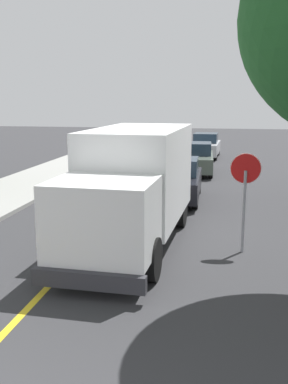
% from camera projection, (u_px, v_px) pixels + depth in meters
% --- Properties ---
extents(centre_line_yellow, '(0.16, 56.00, 0.01)m').
position_uv_depth(centre_line_yellow, '(103.00, 230.00, 14.21)').
color(centre_line_yellow, gold).
rests_on(centre_line_yellow, ground).
extents(box_truck, '(2.71, 7.28, 3.20)m').
position_uv_depth(box_truck, '(134.00, 182.00, 12.58)').
color(box_truck, white).
rests_on(box_truck, ground).
extents(parked_car_near, '(1.89, 4.43, 1.67)m').
position_uv_depth(parked_car_near, '(177.00, 180.00, 18.27)').
color(parked_car_near, black).
rests_on(parked_car_near, ground).
extents(parked_car_mid, '(1.98, 4.47, 1.67)m').
position_uv_depth(parked_car_mid, '(196.00, 159.00, 24.78)').
color(parked_car_mid, '#4C564C').
rests_on(parked_car_mid, ground).
extents(parked_car_far, '(1.98, 4.47, 1.67)m').
position_uv_depth(parked_car_far, '(206.00, 146.00, 31.52)').
color(parked_car_far, '#B7B7BC').
rests_on(parked_car_far, ground).
extents(stop_sign, '(0.80, 0.10, 2.65)m').
position_uv_depth(stop_sign, '(245.00, 184.00, 11.80)').
color(stop_sign, gray).
rests_on(stop_sign, ground).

